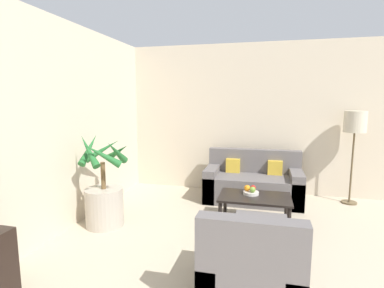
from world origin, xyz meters
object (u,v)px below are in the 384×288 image
at_px(armchair, 251,269).
at_px(ottoman, 260,238).
at_px(coffee_table, 255,200).
at_px(apple_green, 253,190).
at_px(apple_red, 253,188).
at_px(fruit_bowl, 251,193).
at_px(sofa_loveseat, 253,184).
at_px(floor_lamp, 355,126).
at_px(orange_fruit, 247,188).
at_px(potted_palm, 104,197).

distance_m(armchair, ottoman, 0.77).
xyz_separation_m(coffee_table, apple_green, (-0.03, 0.03, 0.13)).
xyz_separation_m(apple_red, armchair, (0.06, -1.74, -0.20)).
relative_size(fruit_bowl, apple_green, 2.68).
bearing_deg(sofa_loveseat, ottoman, -85.12).
relative_size(floor_lamp, fruit_bowl, 7.13).
xyz_separation_m(fruit_bowl, apple_green, (0.02, -0.04, 0.06)).
xyz_separation_m(sofa_loveseat, orange_fruit, (-0.05, -0.91, 0.19)).
xyz_separation_m(sofa_loveseat, coffee_table, (0.06, -0.99, 0.06)).
distance_m(potted_palm, coffee_table, 2.04).
relative_size(coffee_table, ottoman, 1.69).
bearing_deg(apple_green, potted_palm, -163.67).
bearing_deg(armchair, ottoman, 85.28).
height_order(coffee_table, ottoman, ottoman).
distance_m(orange_fruit, armchair, 1.72).
relative_size(potted_palm, armchair, 1.53).
relative_size(potted_palm, apple_red, 16.44).
bearing_deg(fruit_bowl, apple_red, 67.32).
xyz_separation_m(potted_palm, fruit_bowl, (1.91, 0.60, 0.01)).
bearing_deg(sofa_loveseat, floor_lamp, 8.58).
bearing_deg(orange_fruit, armchair, -85.26).
relative_size(floor_lamp, orange_fruit, 17.99).
relative_size(sofa_loveseat, coffee_table, 1.64).
height_order(potted_palm, orange_fruit, potted_palm).
bearing_deg(floor_lamp, orange_fruit, -144.66).
height_order(sofa_loveseat, ottoman, sofa_loveseat).
bearing_deg(floor_lamp, ottoman, -124.08).
xyz_separation_m(sofa_loveseat, armchair, (0.09, -2.61, -0.02)).
bearing_deg(ottoman, apple_red, 97.23).
distance_m(sofa_loveseat, fruit_bowl, 0.93).
relative_size(coffee_table, apple_green, 12.07).
xyz_separation_m(fruit_bowl, ottoman, (0.15, -0.92, -0.21)).
relative_size(potted_palm, coffee_table, 1.31).
distance_m(floor_lamp, coffee_table, 2.15).
distance_m(apple_green, armchair, 1.66).
xyz_separation_m(sofa_loveseat, apple_green, (0.03, -0.96, 0.19)).
height_order(sofa_loveseat, fruit_bowl, sofa_loveseat).
height_order(potted_palm, coffee_table, potted_palm).
height_order(fruit_bowl, apple_red, apple_red).
relative_size(sofa_loveseat, fruit_bowl, 7.40).
bearing_deg(orange_fruit, ottoman, -77.71).
distance_m(fruit_bowl, apple_red, 0.09).
xyz_separation_m(apple_green, armchair, (0.06, -1.65, -0.21)).
distance_m(fruit_bowl, orange_fruit, 0.08).
height_order(coffee_table, armchair, armchair).
bearing_deg(apple_red, orange_fruit, -151.29).
distance_m(sofa_loveseat, ottoman, 1.85).
relative_size(potted_palm, orange_fruit, 14.98).
distance_m(floor_lamp, apple_green, 2.11).
height_order(apple_green, ottoman, apple_green).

